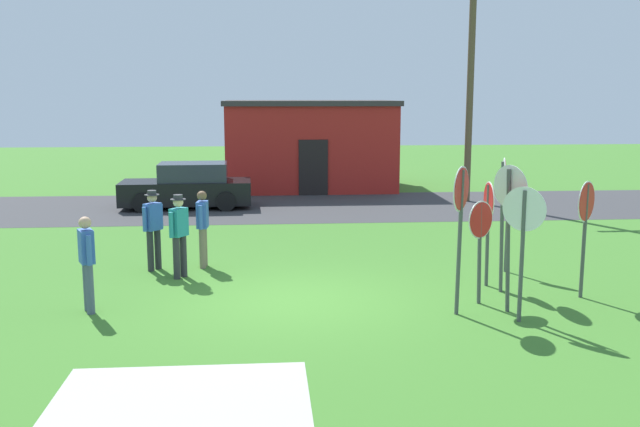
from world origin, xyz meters
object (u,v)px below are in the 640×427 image
at_px(stop_sign_tallest, 488,215).
at_px(stop_sign_low_front, 461,214).
at_px(stop_sign_rear_left, 508,206).
at_px(person_in_dark_shirt, 153,225).
at_px(stop_sign_far_back, 480,235).
at_px(person_near_signs, 179,231).
at_px(stop_sign_nearest, 503,199).
at_px(parked_car_on_street, 188,187).
at_px(stop_sign_center_cluster, 523,231).
at_px(person_with_sunhat, 203,224).
at_px(stop_sign_rear_right, 509,212).
at_px(utility_pole, 471,73).
at_px(stop_sign_leaning_right, 585,218).
at_px(person_holding_notes, 87,259).

height_order(stop_sign_tallest, stop_sign_low_front, stop_sign_low_front).
bearing_deg(stop_sign_rear_left, person_in_dark_shirt, 174.41).
relative_size(stop_sign_tallest, stop_sign_far_back, 1.11).
bearing_deg(person_near_signs, stop_sign_nearest, -13.79).
relative_size(parked_car_on_street, stop_sign_nearest, 1.68).
bearing_deg(stop_sign_center_cluster, person_near_signs, 151.04).
bearing_deg(stop_sign_center_cluster, stop_sign_rear_left, 74.59).
bearing_deg(parked_car_on_street, person_with_sunhat, -81.72).
height_order(stop_sign_far_back, person_in_dark_shirt, stop_sign_far_back).
bearing_deg(stop_sign_rear_right, stop_sign_far_back, 119.19).
distance_m(stop_sign_nearest, stop_sign_tallest, 0.60).
height_order(parked_car_on_street, person_near_signs, person_near_signs).
distance_m(parked_car_on_street, stop_sign_far_back, 13.20).
relative_size(stop_sign_tallest, stop_sign_center_cluster, 0.92).
relative_size(utility_pole, parked_car_on_street, 1.98).
bearing_deg(stop_sign_center_cluster, stop_sign_leaning_right, 37.72).
relative_size(utility_pole, person_in_dark_shirt, 4.96).
bearing_deg(stop_sign_center_cluster, stop_sign_rear_right, 96.42).
bearing_deg(stop_sign_rear_left, person_near_signs, 179.75).
relative_size(person_in_dark_shirt, person_holding_notes, 1.03).
xyz_separation_m(stop_sign_rear_left, person_with_sunhat, (-6.48, 0.93, -0.48)).
bearing_deg(stop_sign_rear_right, stop_sign_leaning_right, 24.02).
relative_size(stop_sign_far_back, person_near_signs, 1.08).
height_order(stop_sign_tallest, person_near_signs, stop_sign_tallest).
bearing_deg(person_near_signs, parked_car_on_street, 95.05).
bearing_deg(stop_sign_far_back, person_in_dark_shirt, 154.81).
relative_size(parked_car_on_street, stop_sign_rear_right, 1.69).
bearing_deg(stop_sign_center_cluster, stop_sign_far_back, 109.04).
height_order(stop_sign_rear_right, person_with_sunhat, stop_sign_rear_right).
distance_m(utility_pole, stop_sign_center_cluster, 13.95).
bearing_deg(person_with_sunhat, stop_sign_center_cluster, -37.01).
bearing_deg(utility_pole, stop_sign_leaning_right, -96.18).
xyz_separation_m(person_in_dark_shirt, person_holding_notes, (-0.67, -2.93, -0.03)).
xyz_separation_m(utility_pole, stop_sign_nearest, (-2.69, -11.54, -2.69)).
bearing_deg(stop_sign_leaning_right, person_in_dark_shirt, 161.71).
relative_size(parked_car_on_street, person_in_dark_shirt, 2.51).
height_order(stop_sign_far_back, person_near_signs, stop_sign_far_back).
distance_m(stop_sign_tallest, stop_sign_low_front, 2.08).
bearing_deg(person_holding_notes, utility_pole, 50.06).
xyz_separation_m(stop_sign_tallest, person_with_sunhat, (-5.71, 1.99, -0.46)).
bearing_deg(stop_sign_tallest, stop_sign_low_front, -120.99).
distance_m(stop_sign_low_front, person_in_dark_shirt, 6.76).
xyz_separation_m(parked_car_on_street, stop_sign_nearest, (7.07, -10.81, 1.11)).
xyz_separation_m(parked_car_on_street, person_holding_notes, (-0.48, -11.51, 0.26)).
xyz_separation_m(stop_sign_rear_left, person_holding_notes, (-8.19, -2.20, -0.48)).
bearing_deg(stop_sign_rear_left, stop_sign_leaning_right, -69.37).
bearing_deg(person_near_signs, stop_sign_tallest, -10.12).
bearing_deg(stop_sign_tallest, utility_pole, 75.72).
bearing_deg(person_holding_notes, person_in_dark_shirt, 77.14).
height_order(stop_sign_tallest, stop_sign_far_back, stop_sign_tallest).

